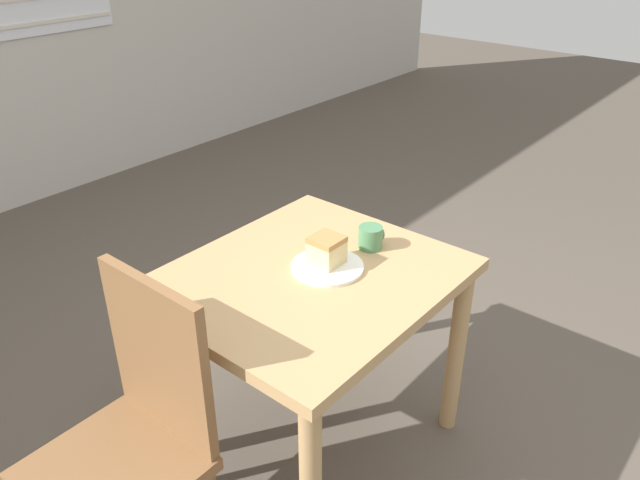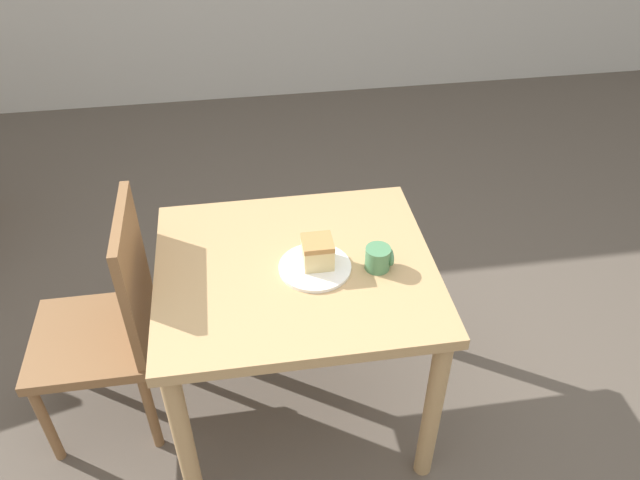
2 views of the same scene
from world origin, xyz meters
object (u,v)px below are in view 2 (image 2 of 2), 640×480
(chair_near_window, at_px, (109,321))
(cake_slice, at_px, (318,252))
(plate, at_px, (315,267))
(dining_table_near, at_px, (296,291))
(coffee_mug, at_px, (379,258))

(chair_near_window, bearing_deg, cake_slice, 82.47)
(plate, bearing_deg, dining_table_near, 158.58)
(cake_slice, bearing_deg, dining_table_near, 170.29)
(dining_table_near, bearing_deg, cake_slice, -9.71)
(plate, bearing_deg, coffee_mug, -7.03)
(plate, height_order, cake_slice, cake_slice)
(dining_table_near, relative_size, chair_near_window, 0.98)
(cake_slice, relative_size, coffee_mug, 1.09)
(chair_near_window, relative_size, cake_slice, 9.58)
(cake_slice, bearing_deg, coffee_mug, -10.80)
(cake_slice, bearing_deg, chair_near_window, 172.47)
(dining_table_near, distance_m, coffee_mug, 0.31)
(chair_near_window, bearing_deg, coffee_mug, 81.77)
(chair_near_window, distance_m, cake_slice, 0.77)
(cake_slice, bearing_deg, plate, -132.18)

